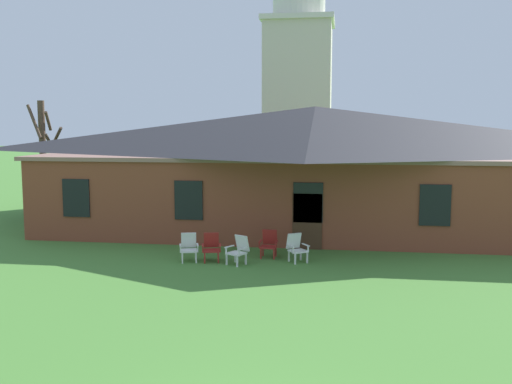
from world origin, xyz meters
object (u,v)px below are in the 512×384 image
object	(u,v)px
lawn_chair_by_porch	(189,247)
lawn_chair_left_end	(239,249)
lawn_chair_near_door	(211,247)
lawn_chair_right_end	(296,247)
lawn_chair_middle	(269,243)

from	to	relation	value
lawn_chair_by_porch	lawn_chair_left_end	bearing A→B (deg)	-5.74
lawn_chair_by_porch	lawn_chair_near_door	size ratio (longest dim) A/B	1.00
lawn_chair_near_door	lawn_chair_right_end	size ratio (longest dim) A/B	1.00
lawn_chair_by_porch	lawn_chair_left_end	xyz separation A→B (m)	(1.76, -0.18, 0.00)
lawn_chair_left_end	lawn_chair_middle	bearing A→B (deg)	52.60
lawn_chair_by_porch	lawn_chair_left_end	size ratio (longest dim) A/B	1.00
lawn_chair_by_porch	lawn_chair_near_door	xyz separation A→B (m)	(0.76, 0.12, 0.00)
lawn_chair_near_door	lawn_chair_right_end	xyz separation A→B (m)	(2.88, 0.33, 0.00)
lawn_chair_right_end	lawn_chair_near_door	bearing A→B (deg)	-173.39
lawn_chair_middle	lawn_chair_right_end	distance (m)	1.13
lawn_chair_left_end	lawn_chair_right_end	distance (m)	1.98
lawn_chair_by_porch	lawn_chair_middle	size ratio (longest dim) A/B	1.00
lawn_chair_by_porch	lawn_chair_right_end	distance (m)	3.67
lawn_chair_middle	lawn_chair_right_end	size ratio (longest dim) A/B	1.00
lawn_chair_right_end	lawn_chair_left_end	bearing A→B (deg)	-161.58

